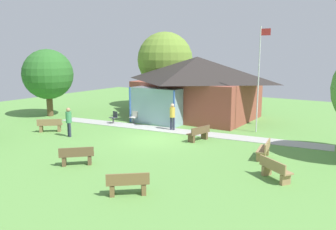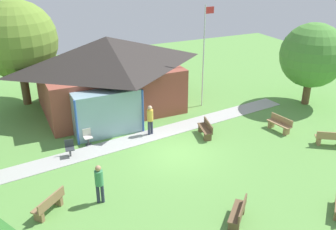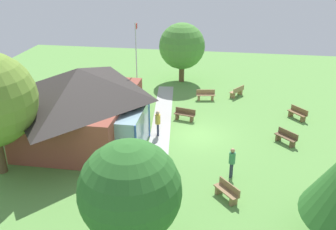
{
  "view_description": "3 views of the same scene",
  "coord_description": "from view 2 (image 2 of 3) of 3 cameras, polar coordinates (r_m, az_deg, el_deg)",
  "views": [
    {
      "loc": [
        11.1,
        -15.76,
        4.93
      ],
      "look_at": [
        0.17,
        1.05,
        1.27
      ],
      "focal_mm": 36.69,
      "sensor_mm": 36.0,
      "label": 1
    },
    {
      "loc": [
        -7.56,
        -15.0,
        9.6
      ],
      "look_at": [
        0.47,
        2.02,
        1.2
      ],
      "focal_mm": 40.44,
      "sensor_mm": 36.0,
      "label": 2
    },
    {
      "loc": [
        -22.29,
        -1.65,
        11.42
      ],
      "look_at": [
        -0.33,
        1.8,
        1.48
      ],
      "focal_mm": 40.45,
      "sensor_mm": 36.0,
      "label": 3
    }
  ],
  "objects": [
    {
      "name": "bench_front_center",
      "position": [
        14.97,
        10.57,
        -14.34
      ],
      "size": [
        1.39,
        1.36,
        0.84
      ],
      "rotation": [
        0.0,
        0.0,
        0.77
      ],
      "color": "brown",
      "rests_on": "ground_plane"
    },
    {
      "name": "patio_chair_porch_left",
      "position": [
        20.39,
        -12.01,
        -3.3
      ],
      "size": [
        0.44,
        0.44,
        0.86
      ],
      "rotation": [
        0.0,
        0.0,
        3.15
      ],
      "color": "beige",
      "rests_on": "ground_plane"
    },
    {
      "name": "flagpole",
      "position": [
        23.96,
        5.46,
        9.29
      ],
      "size": [
        0.64,
        0.08,
        6.48
      ],
      "color": "silver",
      "rests_on": "ground_plane"
    },
    {
      "name": "bench_rear_near_path",
      "position": [
        20.92,
        5.71,
        -2.16
      ],
      "size": [
        0.78,
        1.56,
        0.84
      ],
      "rotation": [
        0.0,
        0.0,
        1.33
      ],
      "color": "brown",
      "rests_on": "ground_plane"
    },
    {
      "name": "patio_chair_west",
      "position": [
        19.48,
        -14.59,
        -4.94
      ],
      "size": [
        0.49,
        0.49,
        0.86
      ],
      "rotation": [
        0.0,
        0.0,
        3.01
      ],
      "color": "#33383D",
      "rests_on": "ground_plane"
    },
    {
      "name": "visitor_strolling_lawn",
      "position": [
        15.59,
        -10.34,
        -9.78
      ],
      "size": [
        0.34,
        0.34,
        1.74
      ],
      "rotation": [
        0.0,
        0.0,
        5.96
      ],
      "color": "#2D3347",
      "rests_on": "ground_plane"
    },
    {
      "name": "visitor_on_path",
      "position": [
        20.73,
        -2.71,
        -0.42
      ],
      "size": [
        0.34,
        0.34,
        1.74
      ],
      "rotation": [
        0.0,
        0.0,
        0.23
      ],
      "color": "#2D3347",
      "rests_on": "ground_plane"
    },
    {
      "name": "footpath",
      "position": [
        21.24,
        -1.55,
        -2.79
      ],
      "size": [
        18.13,
        3.41,
        0.03
      ],
      "primitive_type": "cube",
      "rotation": [
        0.0,
        0.0,
        0.12
      ],
      "color": "#ADADA8",
      "rests_on": "ground_plane"
    },
    {
      "name": "pavilion",
      "position": [
        24.07,
        -9.02,
        6.38
      ],
      "size": [
        9.19,
        7.88,
        4.63
      ],
      "color": "brown",
      "rests_on": "ground_plane"
    },
    {
      "name": "ground_plane",
      "position": [
        19.35,
        1.3,
        -5.7
      ],
      "size": [
        44.0,
        44.0,
        0.0
      ],
      "primitive_type": "plane",
      "color": "#609947"
    },
    {
      "name": "bench_mid_left",
      "position": [
        15.86,
        -17.48,
        -12.72
      ],
      "size": [
        1.42,
        1.31,
        0.84
      ],
      "rotation": [
        0.0,
        0.0,
        0.71
      ],
      "color": "olive",
      "rests_on": "ground_plane"
    },
    {
      "name": "bench_mid_right",
      "position": [
        22.32,
        16.48,
        -1.35
      ],
      "size": [
        0.67,
        1.55,
        0.84
      ],
      "rotation": [
        0.0,
        0.0,
        1.73
      ],
      "color": "#9E7A51",
      "rests_on": "ground_plane"
    },
    {
      "name": "bench_lawn_far_right",
      "position": [
        21.58,
        23.26,
        -3.3
      ],
      "size": [
        1.48,
        1.21,
        0.84
      ],
      "rotation": [
        0.0,
        0.0,
        5.68
      ],
      "color": "#9E7A51",
      "rests_on": "ground_plane"
    },
    {
      "name": "tree_behind_pavilion_left",
      "position": [
        25.78,
        -21.75,
        10.43
      ],
      "size": [
        4.95,
        4.95,
        6.76
      ],
      "color": "brown",
      "rests_on": "ground_plane"
    },
    {
      "name": "tree_east_hedge",
      "position": [
        25.95,
        20.94,
        8.37
      ],
      "size": [
        4.11,
        4.11,
        5.35
      ],
      "color": "brown",
      "rests_on": "ground_plane"
    }
  ]
}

